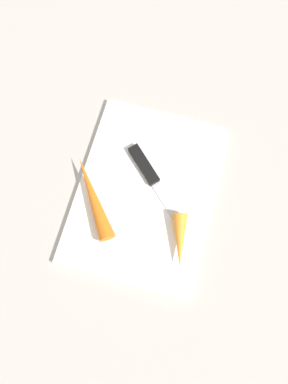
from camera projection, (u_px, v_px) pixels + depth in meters
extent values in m
plane|color=#ADA8A0|center=(144.00, 194.00, 0.75)|extent=(1.40, 1.40, 0.00)
cube|color=white|center=(144.00, 193.00, 0.75)|extent=(0.36, 0.26, 0.01)
cube|color=#B7B7BC|center=(170.00, 207.00, 0.73)|extent=(0.09, 0.09, 0.00)
cube|color=black|center=(144.00, 165.00, 0.75)|extent=(0.08, 0.08, 0.01)
cone|color=orange|center=(93.00, 197.00, 0.72)|extent=(0.16, 0.13, 0.03)
cone|color=orange|center=(180.00, 240.00, 0.70)|extent=(0.10, 0.05, 0.03)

